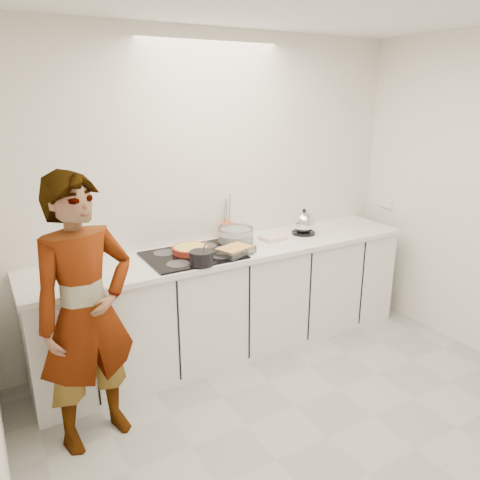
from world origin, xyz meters
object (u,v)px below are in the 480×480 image
mixing_bowl (236,236)px  utensil_crock (228,230)px  hob (193,255)px  kettle (304,223)px  tart_dish (190,249)px  saucepan (202,258)px  baking_dish (235,250)px  cook (86,314)px

mixing_bowl → utensil_crock: mixing_bowl is taller
hob → kettle: size_ratio=2.74×
tart_dish → saucepan: bearing=-97.5°
saucepan → mixing_bowl: (0.47, 0.34, 0.00)m
hob → saucepan: bearing=-97.8°
saucepan → kettle: (1.13, 0.28, 0.04)m
utensil_crock → hob: bearing=-148.3°
baking_dish → kettle: bearing=13.7°
saucepan → utensil_crock: 0.71m
baking_dish → kettle: size_ratio=1.26×
kettle → cook: size_ratio=0.15×
cook → kettle: bearing=0.8°
baking_dish → mixing_bowl: 0.30m
hob → baking_dish: 0.33m
baking_dish → mixing_bowl: (0.15, 0.26, 0.02)m
hob → tart_dish: (0.01, 0.05, 0.03)m
kettle → utensil_crock: bearing=159.9°
baking_dish → kettle: kettle is taller
tart_dish → baking_dish: (0.28, -0.20, 0.00)m
hob → cook: cook is taller
cook → baking_dish: bearing=1.7°
utensil_crock → saucepan: bearing=-133.9°
mixing_bowl → baking_dish: bearing=-120.5°
baking_dish → cook: bearing=-164.0°
tart_dish → utensil_crock: bearing=27.0°
utensil_crock → baking_dish: bearing=-111.6°
tart_dish → utensil_crock: 0.51m
saucepan → mixing_bowl: bearing=35.6°
kettle → saucepan: bearing=-166.3°
mixing_bowl → kettle: bearing=-5.4°
mixing_bowl → cook: (-1.36, -0.61, -0.12)m
saucepan → kettle: 1.17m
saucepan → cook: 0.94m
utensil_crock → cook: bearing=-150.5°
utensil_crock → tart_dish: bearing=-153.0°
mixing_bowl → kettle: kettle is taller
baking_dish → cook: cook is taller
saucepan → hob: bearing=82.2°
kettle → tart_dish: bearing=179.9°
utensil_crock → kettle: bearing=-20.1°
tart_dish → mixing_bowl: 0.44m
baking_dish → cook: size_ratio=0.19×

